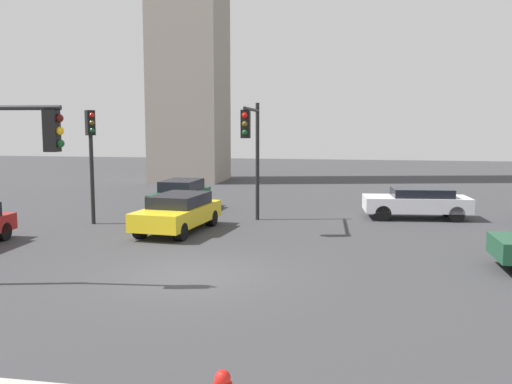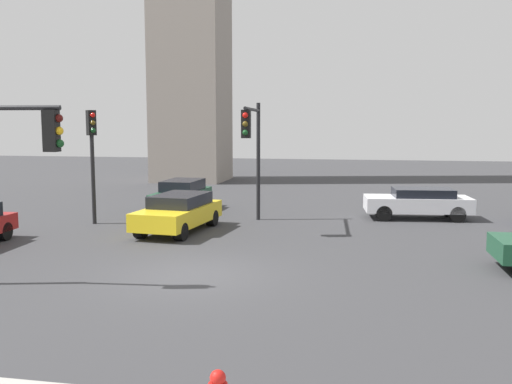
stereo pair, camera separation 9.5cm
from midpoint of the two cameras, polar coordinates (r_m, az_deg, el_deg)
ground_plane at (r=15.44m, az=-6.61°, el=-8.32°), size 102.15×102.15×0.00m
traffic_light_0 at (r=23.58m, az=-16.49°, el=4.64°), size 0.47×0.46×4.60m
traffic_light_2 at (r=21.79m, az=-0.55°, el=5.46°), size 0.48×3.99×4.92m
car_0 at (r=21.43m, az=-8.02°, el=-2.00°), size 2.33×4.61×1.41m
car_1 at (r=25.08m, az=15.93°, el=-0.98°), size 4.55×2.20×1.32m
car_4 at (r=26.53m, az=-7.74°, el=-0.27°), size 1.86×4.15×1.44m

